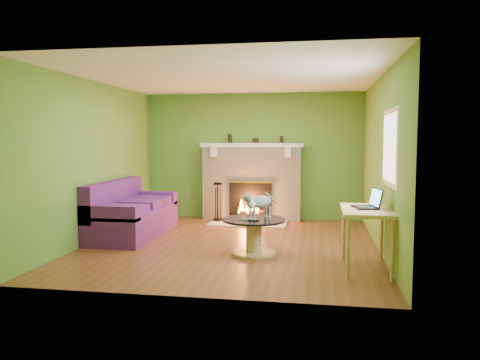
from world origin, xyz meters
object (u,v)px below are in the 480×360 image
Objects in this scene: sofa at (130,214)px; cat at (260,205)px; coffee_table at (254,234)px; desk at (367,216)px.

sofa is 3.33× the size of cat.
cat is (0.08, 0.05, 0.42)m from coffee_table.
coffee_table is 1.44× the size of cat.
coffee_table is at bearing -22.91° from sofa.
sofa is at bearing -163.64° from cat.
sofa is at bearing 157.09° from coffee_table.
coffee_table is (2.29, -0.97, -0.07)m from sofa.
coffee_table is at bearing 159.84° from desk.
cat reaches higher than coffee_table.
sofa is 2.57m from cat.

